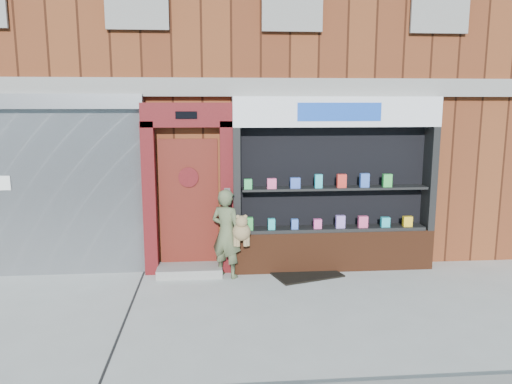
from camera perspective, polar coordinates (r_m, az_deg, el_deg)
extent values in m
plane|color=#9E9E99|center=(7.14, -1.94, -13.78)|extent=(80.00, 80.00, 0.00)
cube|color=#5E2A15|center=(12.57, -3.57, 15.19)|extent=(12.00, 8.00, 8.00)
cube|color=gray|center=(8.45, -2.78, 11.87)|extent=(12.00, 0.16, 0.30)
cube|color=gray|center=(8.99, -22.16, -0.17)|extent=(3.00, 0.10, 2.80)
cube|color=slate|center=(8.81, -22.94, 9.53)|extent=(3.10, 0.30, 0.24)
cube|color=white|center=(9.17, -27.14, 0.91)|extent=(0.30, 0.01, 0.24)
cube|color=#490C0F|center=(8.59, -12.03, -0.77)|extent=(0.22, 0.28, 2.60)
cube|color=#490C0F|center=(8.53, -3.33, -0.64)|extent=(0.22, 0.28, 2.60)
cube|color=#490C0F|center=(8.39, -7.93, 8.72)|extent=(1.50, 0.28, 0.40)
cube|color=black|center=(8.24, -7.98, 8.70)|extent=(0.35, 0.01, 0.12)
cube|color=#55170F|center=(8.67, -7.65, -1.22)|extent=(1.00, 0.06, 2.20)
cylinder|color=black|center=(8.55, -7.73, 1.69)|extent=(0.28, 0.02, 0.28)
cylinder|color=#490C0F|center=(8.54, -7.73, 1.68)|extent=(0.34, 0.02, 0.34)
cube|color=gray|center=(8.70, -7.55, -8.86)|extent=(1.10, 0.55, 0.15)
cube|color=slate|center=(8.37, -3.31, -0.16)|extent=(0.10, 0.02, 0.18)
cube|color=#502513|center=(8.95, 8.75, -6.50)|extent=(3.50, 0.40, 0.70)
cube|color=black|center=(8.43, -2.25, 1.30)|extent=(0.12, 0.40, 1.80)
cube|color=black|center=(9.22, 19.22, 1.51)|extent=(0.12, 0.40, 1.80)
cube|color=black|center=(8.85, 8.69, 1.62)|extent=(3.30, 0.03, 1.80)
cube|color=black|center=(8.84, 8.82, -4.14)|extent=(3.20, 0.36, 0.06)
cube|color=black|center=(8.70, 8.95, 0.46)|extent=(3.20, 0.36, 0.04)
cube|color=white|center=(8.58, 9.19, 9.06)|extent=(3.50, 0.40, 0.50)
cube|color=#1745B1|center=(8.38, 9.53, 9.02)|extent=(1.40, 0.01, 0.30)
cube|color=green|center=(8.50, -0.91, -3.64)|extent=(0.16, 0.09, 0.22)
cube|color=#25B6BD|center=(8.54, 1.77, -3.67)|extent=(0.12, 0.09, 0.19)
cube|color=#3D6AD1|center=(8.60, 4.42, -3.66)|extent=(0.12, 0.09, 0.17)
cube|color=#E94D9D|center=(8.68, 7.03, -3.62)|extent=(0.14, 0.09, 0.16)
cube|color=#9775D3|center=(8.76, 9.60, -3.36)|extent=(0.15, 0.09, 0.22)
cube|color=#E44C80|center=(8.87, 12.11, -3.34)|extent=(0.16, 0.09, 0.20)
cube|color=#26B2C2|center=(9.00, 14.54, -3.34)|extent=(0.15, 0.09, 0.17)
cube|color=yellow|center=(9.14, 16.91, -3.23)|extent=(0.16, 0.09, 0.18)
cube|color=green|center=(8.37, -0.92, 0.92)|extent=(0.13, 0.09, 0.17)
cube|color=#F7528B|center=(8.40, 1.80, 0.98)|extent=(0.15, 0.09, 0.17)
cube|color=blue|center=(8.46, 4.49, 1.04)|extent=(0.17, 0.09, 0.18)
cube|color=#27B5C5|center=(8.53, 7.14, 1.24)|extent=(0.12, 0.09, 0.23)
cube|color=red|center=(8.62, 9.74, 1.26)|extent=(0.16, 0.09, 0.23)
cube|color=blue|center=(8.73, 12.29, 1.32)|extent=(0.15, 0.09, 0.24)
cube|color=green|center=(8.86, 14.76, 1.28)|extent=(0.15, 0.09, 0.22)
imported|color=#505B3C|center=(8.35, -3.40, -4.74)|extent=(0.66, 0.60, 1.50)
sphere|color=olive|center=(8.18, -1.67, -4.55)|extent=(0.30, 0.30, 0.30)
sphere|color=olive|center=(8.09, -1.65, -3.41)|extent=(0.20, 0.20, 0.20)
sphere|color=olive|center=(8.07, -2.08, -2.86)|extent=(0.07, 0.07, 0.07)
sphere|color=olive|center=(8.07, -1.23, -2.85)|extent=(0.07, 0.07, 0.07)
cylinder|color=olive|center=(8.21, -2.36, -5.57)|extent=(0.07, 0.07, 0.18)
cylinder|color=olive|center=(8.23, -0.96, -5.54)|extent=(0.07, 0.07, 0.18)
cylinder|color=olive|center=(8.20, -2.07, -5.61)|extent=(0.07, 0.07, 0.18)
cylinder|color=olive|center=(8.20, -1.23, -5.59)|extent=(0.07, 0.07, 0.18)
cube|color=black|center=(8.71, 5.64, -9.22)|extent=(1.30, 1.08, 0.03)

